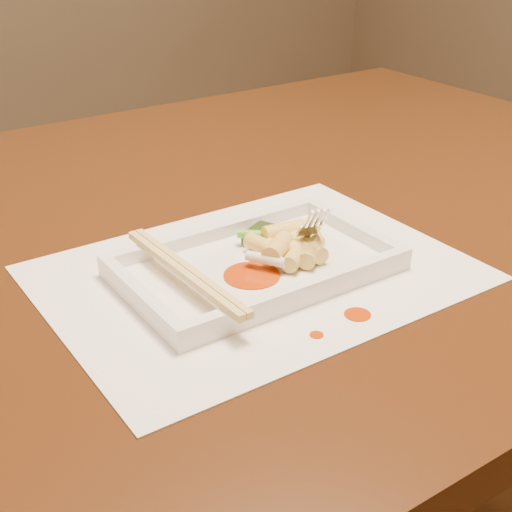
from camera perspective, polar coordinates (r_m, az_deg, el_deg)
table at (r=0.87m, az=-3.95°, el=-2.79°), size 1.40×0.90×0.75m
placemat at (r=0.70m, az=0.00°, el=-1.37°), size 0.40×0.30×0.00m
sauce_splatter_a at (r=0.64m, az=8.12°, el=-4.65°), size 0.02×0.02×0.00m
sauce_splatter_b at (r=0.60m, az=4.87°, el=-6.30°), size 0.01×0.01×0.00m
plate_base at (r=0.69m, az=0.00°, el=-1.03°), size 0.26×0.16×0.01m
plate_rim_far at (r=0.75m, az=-3.20°, el=1.95°), size 0.26×0.01×0.01m
plate_rim_near at (r=0.64m, az=3.75°, el=-2.76°), size 0.26×0.01×0.01m
plate_rim_left at (r=0.64m, az=-9.28°, el=-3.12°), size 0.01×0.14×0.01m
plate_rim_right at (r=0.76m, az=7.77°, el=2.21°), size 0.01×0.14×0.01m
veg_piece at (r=0.74m, az=0.50°, el=1.71°), size 0.05×0.04×0.01m
scallion_white at (r=0.68m, az=0.80°, el=-0.25°), size 0.03×0.04×0.01m
scallion_green at (r=0.72m, az=1.86°, el=1.67°), size 0.07×0.06×0.01m
chopstick_a at (r=0.65m, az=-6.01°, el=-1.28°), size 0.01×0.19×0.01m
chopstick_b at (r=0.65m, az=-5.40°, el=-1.09°), size 0.01×0.19×0.01m
fork at (r=0.71m, az=3.86°, el=6.58°), size 0.09×0.10×0.14m
sauce_blob_0 at (r=0.67m, az=-0.33°, el=-1.56°), size 0.05×0.05×0.00m
rice_cake_0 at (r=0.70m, az=2.67°, el=0.57°), size 0.04×0.04×0.02m
rice_cake_1 at (r=0.69m, az=3.22°, el=0.03°), size 0.04×0.04×0.02m
rice_cake_2 at (r=0.72m, az=2.26°, el=1.99°), size 0.05×0.03×0.02m
rice_cake_3 at (r=0.71m, az=4.25°, el=0.70°), size 0.02×0.05×0.02m
rice_cake_4 at (r=0.70m, az=4.47°, el=0.37°), size 0.05×0.04×0.02m
rice_cake_5 at (r=0.69m, az=1.75°, el=0.64°), size 0.04×0.04×0.02m
rice_cake_6 at (r=0.71m, az=0.65°, el=0.76°), size 0.02×0.05×0.02m
rice_cake_7 at (r=0.72m, az=2.93°, el=1.12°), size 0.05×0.03×0.02m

